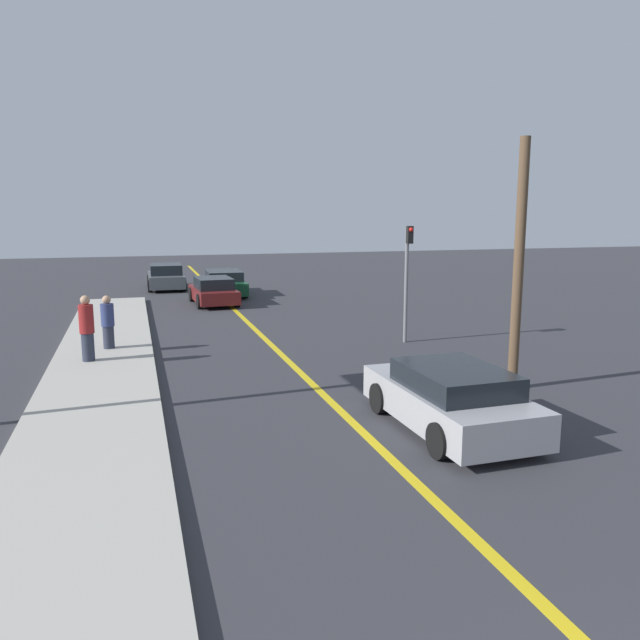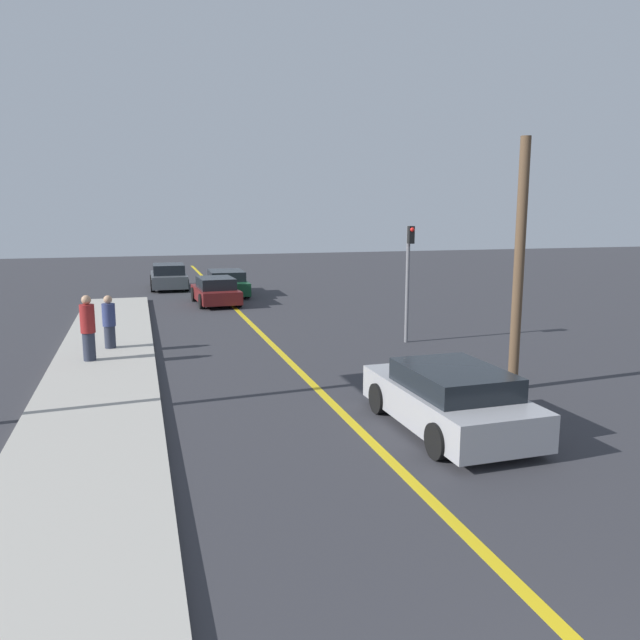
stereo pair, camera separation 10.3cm
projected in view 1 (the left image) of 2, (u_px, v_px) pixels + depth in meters
The scene contains 10 objects.
road_center_line at pixel (269, 343), 20.27m from camera, with size 0.20×60.00×0.01m.
sidewalk_left at pixel (100, 378), 15.65m from camera, with size 2.74×29.26×0.15m.
car_near_right_lane at pixel (450, 398), 12.13m from camera, with size 2.09×4.24×1.28m.
car_ahead_center at pixel (214, 291), 28.48m from camera, with size 2.01×4.03×1.25m.
car_far_distant at pixel (224, 283), 31.65m from camera, with size 2.09×4.67×1.26m.
car_parked_left_lot at pixel (166, 277), 34.13m from camera, with size 2.01×4.24×1.37m.
pedestrian_near_curb at pixel (87, 328), 17.03m from camera, with size 0.39×0.39×1.82m.
pedestrian_mid_group at pixel (108, 322), 18.62m from camera, with size 0.38×0.38×1.60m.
traffic_light at pixel (407, 271), 19.92m from camera, with size 0.18×0.40×3.76m.
utility_pole at pixel (519, 267), 14.54m from camera, with size 0.24×0.24×5.89m.
Camera 1 is at (-4.09, -1.48, 4.23)m, focal length 35.00 mm.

